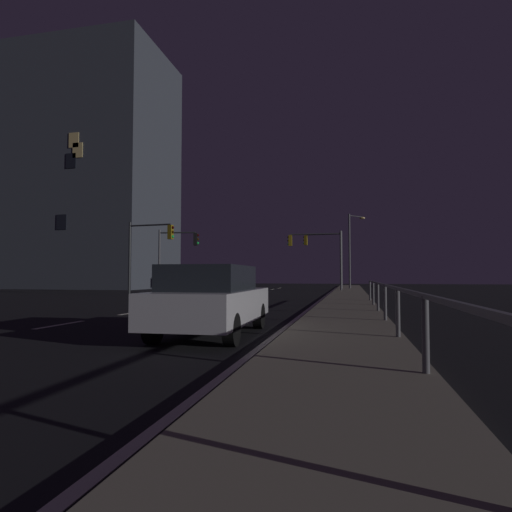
% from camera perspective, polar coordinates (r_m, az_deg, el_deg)
% --- Properties ---
extents(ground_plane, '(112.00, 112.00, 0.00)m').
position_cam_1_polar(ground_plane, '(20.31, -9.98, -6.44)').
color(ground_plane, black).
rests_on(ground_plane, ground).
extents(sidewalk_right, '(2.47, 77.00, 0.14)m').
position_cam_1_polar(sidewalk_right, '(18.75, 12.12, -6.52)').
color(sidewalk_right, gray).
rests_on(sidewalk_right, ground).
extents(lane_markings_center, '(0.14, 50.00, 0.01)m').
position_cam_1_polar(lane_markings_center, '(23.57, -6.68, -5.93)').
color(lane_markings_center, silver).
rests_on(lane_markings_center, ground).
extents(lane_edge_line, '(0.14, 53.00, 0.01)m').
position_cam_1_polar(lane_edge_line, '(23.80, 8.64, -5.88)').
color(lane_edge_line, silver).
rests_on(lane_edge_line, ground).
extents(car, '(1.95, 4.45, 1.57)m').
position_cam_1_polar(car, '(9.64, -5.95, -5.77)').
color(car, silver).
rests_on(car, ground).
extents(traffic_light_mid_left, '(3.76, 0.61, 5.48)m').
position_cam_1_polar(traffic_light_mid_left, '(41.45, 9.23, 1.00)').
color(traffic_light_mid_left, '#4C4C51').
rests_on(traffic_light_mid_left, sidewalk_right).
extents(traffic_light_far_center, '(3.44, 0.52, 5.03)m').
position_cam_1_polar(traffic_light_far_center, '(29.51, -14.19, 1.63)').
color(traffic_light_far_center, '#2D3033').
rests_on(traffic_light_far_center, ground).
extents(traffic_light_mid_right, '(4.61, 0.37, 5.04)m').
position_cam_1_polar(traffic_light_mid_right, '(36.60, 8.11, 1.08)').
color(traffic_light_mid_right, '#4C4C51').
rests_on(traffic_light_mid_right, sidewalk_right).
extents(traffic_light_far_right, '(3.19, 0.54, 4.92)m').
position_cam_1_polar(traffic_light_far_right, '(33.13, -10.58, 0.98)').
color(traffic_light_far_right, '#4C4C51').
rests_on(traffic_light_far_right, ground).
extents(street_lamp_across_street, '(1.63, 1.66, 7.22)m').
position_cam_1_polar(street_lamp_across_street, '(42.27, 12.77, 1.66)').
color(street_lamp_across_street, '#4C4C51').
rests_on(street_lamp_across_street, sidewalk_right).
extents(barrier_fence, '(0.09, 22.56, 0.98)m').
position_cam_1_polar(barrier_fence, '(10.49, 17.60, -5.06)').
color(barrier_fence, '#59595E').
rests_on(barrier_fence, sidewalk_right).
extents(building_distant, '(19.41, 11.93, 26.27)m').
position_cam_1_polar(building_distant, '(53.28, -22.40, 10.29)').
color(building_distant, '#3D424C').
rests_on(building_distant, ground).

